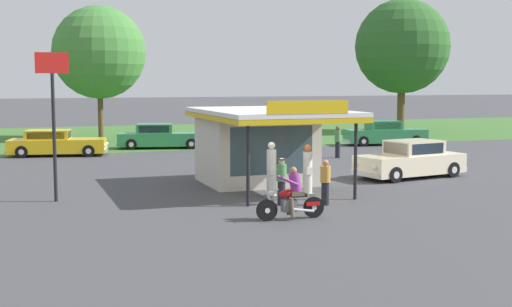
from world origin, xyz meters
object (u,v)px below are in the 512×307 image
gas_pump_nearside (271,172)px  parked_car_back_row_centre_left (385,134)px  motorcycle_with_rider (292,198)px  parked_car_back_row_right (56,144)px  bystander_strolling_foreground (325,182)px  parked_car_back_row_far_right (269,134)px  featured_classic_sedan (411,161)px  bystander_admiring_sedan (338,141)px  roadside_pole_sign (53,101)px  gas_pump_offside (308,172)px  bystander_standing_back_lot (281,180)px  parked_car_back_row_centre_right (160,137)px

gas_pump_nearside → parked_car_back_row_centre_left: (14.05, 16.34, -0.20)m
motorcycle_with_rider → parked_car_back_row_right: size_ratio=0.38×
bystander_strolling_foreground → parked_car_back_row_far_right: bearing=74.4°
featured_classic_sedan → bystander_admiring_sedan: bearing=87.3°
featured_classic_sedan → parked_car_back_row_centre_left: bearing=63.9°
parked_car_back_row_right → roadside_pole_sign: size_ratio=1.10×
gas_pump_offside → parked_car_back_row_right: size_ratio=0.33×
featured_classic_sedan → bystander_standing_back_lot: (-7.59, -4.13, 0.11)m
parked_car_back_row_centre_left → bystander_admiring_sedan: 8.45m
parked_car_back_row_centre_left → bystander_admiring_sedan: bearing=-137.4°
motorcycle_with_rider → gas_pump_nearside: bearing=78.6°
gas_pump_offside → featured_classic_sedan: gas_pump_offside is taller
bystander_strolling_foreground → bystander_standing_back_lot: bearing=155.9°
bystander_standing_back_lot → roadside_pole_sign: bearing=156.3°
parked_car_back_row_far_right → roadside_pole_sign: 22.23m
roadside_pole_sign → parked_car_back_row_centre_left: bearing=34.3°
parked_car_back_row_centre_left → parked_car_back_row_centre_right: bearing=169.4°
parked_car_back_row_right → bystander_standing_back_lot: size_ratio=3.58×
gas_pump_offside → parked_car_back_row_far_right: (5.57, 18.78, -0.13)m
bystander_strolling_foreground → bystander_admiring_sedan: bearing=62.0°
motorcycle_with_rider → parked_car_back_row_far_right: 23.72m
bystander_strolling_foreground → bystander_standing_back_lot: (-1.33, 0.60, 0.04)m
gas_pump_nearside → parked_car_back_row_centre_right: (-0.10, 18.98, -0.23)m
gas_pump_nearside → roadside_pole_sign: (-7.21, 1.86, 2.53)m
parked_car_back_row_right → bystander_strolling_foreground: 20.06m
featured_classic_sedan → parked_car_back_row_right: (-13.87, 13.83, -0.05)m
gas_pump_offside → bystander_admiring_sedan: bearing=58.7°
parked_car_back_row_right → parked_car_back_row_far_right: parked_car_back_row_far_right is taller
parked_car_back_row_centre_left → bystander_strolling_foreground: (-12.84, -18.19, 0.08)m
parked_car_back_row_centre_left → parked_car_back_row_far_right: 7.50m
motorcycle_with_rider → parked_car_back_row_centre_right: 22.64m
gas_pump_nearside → bystander_strolling_foreground: gas_pump_nearside is taller
bystander_strolling_foreground → roadside_pole_sign: size_ratio=0.30×
gas_pump_nearside → motorcycle_with_rider: bearing=-101.4°
motorcycle_with_rider → bystander_admiring_sedan: (8.57, 14.27, 0.26)m
parked_car_back_row_centre_left → featured_classic_sedan: bearing=-116.1°
motorcycle_with_rider → bystander_standing_back_lot: motorcycle_with_rider is taller
featured_classic_sedan → bystander_admiring_sedan: size_ratio=3.00×
motorcycle_with_rider → parked_car_back_row_right: 21.13m
gas_pump_nearside → bystander_standing_back_lot: bearing=-95.4°
parked_car_back_row_far_right → featured_classic_sedan: bearing=-88.2°
featured_classic_sedan → parked_car_back_row_far_right: (-0.51, 15.91, -0.00)m
parked_car_back_row_centre_left → bystander_admiring_sedan: bystander_admiring_sedan is taller
gas_pump_offside → parked_car_back_row_right: bearing=115.0°
roadside_pole_sign → parked_car_back_row_centre_right: bearing=67.4°
parked_car_back_row_centre_left → motorcycle_with_rider: bearing=-126.5°
bystander_admiring_sedan → roadside_pole_sign: 17.59m
bystander_admiring_sedan → motorcycle_with_rider: bearing=-121.0°
featured_classic_sedan → parked_car_back_row_centre_left: size_ratio=0.93×
gas_pump_offside → parked_car_back_row_centre_right: (-1.48, 18.98, -0.16)m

